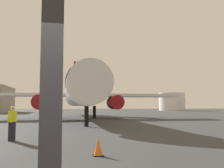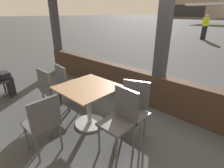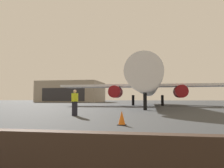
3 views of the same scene
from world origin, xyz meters
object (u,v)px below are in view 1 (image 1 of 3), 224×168
Objects in this scene: airplane at (78,93)px; traffic_cone at (98,147)px; ground_crew_worker at (12,123)px; fuel_storage_tank at (172,102)px.

airplane is 26.52m from traffic_cone.
ground_crew_worker reaches higher than traffic_cone.
airplane is 22.36m from ground_crew_worker.
fuel_storage_tank is (36.94, 52.81, -0.29)m from airplane.
airplane is at bearing 78.56° from ground_crew_worker.
traffic_cone is 87.64m from fuel_storage_tank.
ground_crew_worker is at bearing -119.00° from fuel_storage_tank.
airplane is at bearing -124.97° from fuel_storage_tank.
traffic_cone is (3.75, -4.54, -0.61)m from ground_crew_worker.
traffic_cone is at bearing -50.42° from ground_crew_worker.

